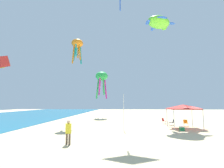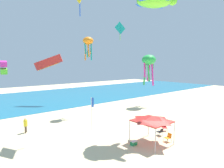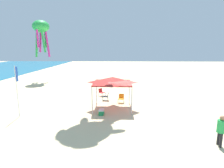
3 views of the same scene
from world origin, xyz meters
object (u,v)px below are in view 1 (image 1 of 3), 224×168
(kite_turtle_lime, at_px, (159,23))
(kite_octopus_green, at_px, (102,78))
(folding_chair_near_cooler, at_px, (172,122))
(person_near_umbrella, at_px, (68,130))
(folding_chair_right_of_tent, at_px, (164,120))
(banner_flag, at_px, (124,108))
(folding_chair_facing_ocean, at_px, (186,122))
(kite_octopus_orange, at_px, (77,45))
(canopy_tent, at_px, (183,107))
(kite_diamond_teal, at_px, (77,44))
(cooler_box, at_px, (182,128))

(kite_turtle_lime, bearing_deg, kite_octopus_green, 76.01)
(folding_chair_near_cooler, relative_size, person_near_umbrella, 0.48)
(folding_chair_right_of_tent, distance_m, banner_flag, 8.66)
(folding_chair_facing_ocean, bearing_deg, kite_octopus_orange, -170.89)
(folding_chair_facing_ocean, distance_m, kite_octopus_green, 18.77)
(canopy_tent, xyz_separation_m, folding_chair_near_cooler, (2.36, 0.68, -1.98))
(canopy_tent, bearing_deg, folding_chair_facing_ocean, -25.81)
(kite_octopus_orange, bearing_deg, folding_chair_facing_ocean, -89.29)
(folding_chair_near_cooler, distance_m, banner_flag, 8.05)
(folding_chair_right_of_tent, relative_size, kite_turtle_lime, 0.17)
(kite_octopus_green, bearing_deg, canopy_tent, -117.80)
(folding_chair_near_cooler, xyz_separation_m, person_near_umbrella, (-10.86, 10.31, 0.53))
(kite_diamond_teal, bearing_deg, kite_octopus_green, -41.83)
(canopy_tent, bearing_deg, cooler_box, 153.29)
(folding_chair_facing_ocean, xyz_separation_m, folding_chair_near_cooler, (0.71, 1.48, 0.00))
(cooler_box, relative_size, kite_octopus_orange, 0.18)
(canopy_tent, xyz_separation_m, kite_octopus_green, (13.50, 11.53, 5.78))
(person_near_umbrella, xyz_separation_m, kite_octopus_green, (22.00, 0.54, 7.23))
(banner_flag, bearing_deg, canopy_tent, -72.83)
(canopy_tent, xyz_separation_m, folding_chair_facing_ocean, (1.65, -0.80, -1.98))
(kite_diamond_teal, bearing_deg, banner_flag, -129.36)
(kite_octopus_orange, bearing_deg, cooler_box, -103.84)
(person_near_umbrella, bearing_deg, cooler_box, 66.98)
(folding_chair_facing_ocean, height_order, kite_octopus_orange, kite_octopus_orange)
(banner_flag, bearing_deg, kite_diamond_teal, 35.56)
(kite_diamond_teal, bearing_deg, kite_octopus_orange, -148.13)
(folding_chair_near_cooler, bearing_deg, kite_octopus_green, -133.50)
(folding_chair_right_of_tent, relative_size, banner_flag, 0.21)
(kite_octopus_green, height_order, kite_turtle_lime, kite_turtle_lime)
(folding_chair_facing_ocean, xyz_separation_m, kite_octopus_green, (11.85, 12.33, 7.76))
(folding_chair_facing_ocean, height_order, person_near_umbrella, person_near_umbrella)
(person_near_umbrella, relative_size, kite_octopus_green, 0.30)
(kite_octopus_green, bearing_deg, folding_chair_facing_ocean, -112.16)
(folding_chair_near_cooler, bearing_deg, kite_diamond_teal, -115.55)
(person_near_umbrella, bearing_deg, kite_diamond_teal, 138.04)
(person_near_umbrella, relative_size, kite_turtle_lime, 0.36)
(folding_chair_right_of_tent, relative_size, cooler_box, 1.32)
(folding_chair_facing_ocean, xyz_separation_m, kite_diamond_teal, (8.86, 16.92, 13.93))
(canopy_tent, bearing_deg, folding_chair_right_of_tent, 18.17)
(cooler_box, xyz_separation_m, kite_turtle_lime, (4.16, 1.10, 14.14))
(canopy_tent, relative_size, person_near_umbrella, 1.86)
(folding_chair_right_of_tent, relative_size, person_near_umbrella, 0.48)
(canopy_tent, xyz_separation_m, person_near_umbrella, (-8.50, 10.99, -1.45))
(folding_chair_right_of_tent, distance_m, kite_octopus_green, 15.92)
(folding_chair_near_cooler, relative_size, kite_diamond_teal, 0.23)
(banner_flag, relative_size, kite_octopus_orange, 1.11)
(person_near_umbrella, height_order, kite_octopus_green, kite_octopus_green)
(folding_chair_facing_ocean, height_order, kite_turtle_lime, kite_turtle_lime)
(banner_flag, xyz_separation_m, kite_octopus_green, (15.68, 4.48, 5.89))
(folding_chair_facing_ocean, xyz_separation_m, kite_turtle_lime, (0.89, 2.71, 13.87))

